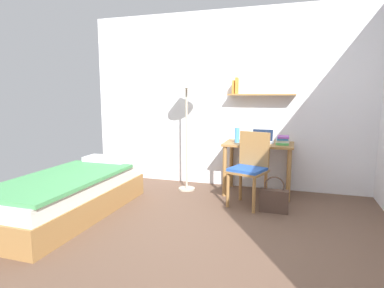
# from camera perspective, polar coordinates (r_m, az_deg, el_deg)

# --- Properties ---
(ground_plane) EXTENTS (5.28, 5.28, 0.00)m
(ground_plane) POSITION_cam_1_polar(r_m,az_deg,el_deg) (3.20, -1.00, -16.69)
(ground_plane) COLOR brown
(wall_back) EXTENTS (4.40, 0.27, 2.60)m
(wall_back) POSITION_cam_1_polar(r_m,az_deg,el_deg) (4.85, 6.76, 7.79)
(wall_back) COLOR white
(wall_back) RESTS_ON ground_plane
(bed) EXTENTS (0.88, 2.03, 0.54)m
(bed) POSITION_cam_1_polar(r_m,az_deg,el_deg) (3.98, -20.87, -8.41)
(bed) COLOR #9E703D
(bed) RESTS_ON ground_plane
(desk) EXTENTS (0.93, 0.59, 0.72)m
(desk) POSITION_cam_1_polar(r_m,az_deg,el_deg) (4.53, 11.70, -1.57)
(desk) COLOR #9E703D
(desk) RESTS_ON ground_plane
(desk_chair) EXTENTS (0.53, 0.51, 0.92)m
(desk_chair) POSITION_cam_1_polar(r_m,az_deg,el_deg) (4.05, 10.22, -3.83)
(desk_chair) COLOR #9E703D
(desk_chair) RESTS_ON ground_plane
(standing_lamp) EXTENTS (0.37, 0.37, 1.69)m
(standing_lamp) POSITION_cam_1_polar(r_m,az_deg,el_deg) (4.55, -1.00, 10.01)
(standing_lamp) COLOR #B2A893
(standing_lamp) RESTS_ON ground_plane
(laptop) EXTENTS (0.32, 0.22, 0.19)m
(laptop) POSITION_cam_1_polar(r_m,az_deg,el_deg) (4.56, 12.41, 0.90)
(laptop) COLOR #B7BABF
(laptop) RESTS_ON desk
(water_bottle) EXTENTS (0.07, 0.07, 0.21)m
(water_bottle) POSITION_cam_1_polar(r_m,az_deg,el_deg) (4.48, 8.02, 1.57)
(water_bottle) COLOR #4C99DB
(water_bottle) RESTS_ON desk
(book_stack) EXTENTS (0.18, 0.24, 0.11)m
(book_stack) POSITION_cam_1_polar(r_m,az_deg,el_deg) (4.44, 15.84, 0.64)
(book_stack) COLOR #4CA856
(book_stack) RESTS_ON desk
(handbag) EXTENTS (0.33, 0.11, 0.43)m
(handbag) POSITION_cam_1_polar(r_m,az_deg,el_deg) (3.95, 14.38, -9.60)
(handbag) COLOR #4C382D
(handbag) RESTS_ON ground_plane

